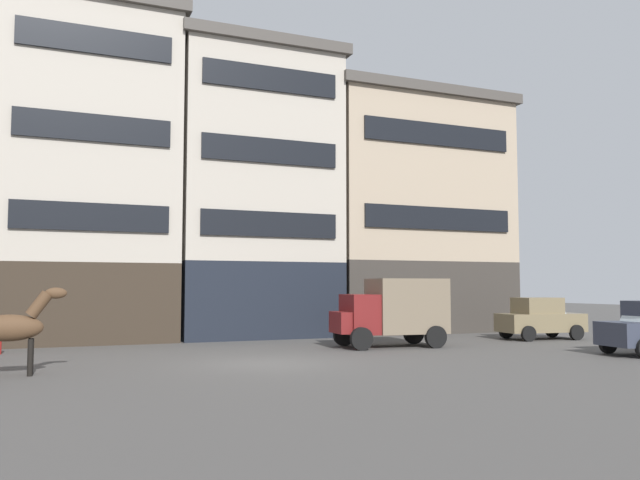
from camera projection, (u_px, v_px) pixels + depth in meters
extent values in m
plane|color=#4C4947|center=(269.00, 363.00, 19.43)|extent=(120.00, 120.00, 0.00)
cube|color=#33281E|center=(86.00, 302.00, 28.01)|extent=(7.09, 6.41, 3.28)
cube|color=#B7AD9E|center=(90.00, 144.00, 28.51)|extent=(7.09, 6.41, 10.67)
cube|color=#47423D|center=(93.00, 22.00, 28.91)|extent=(7.59, 6.91, 0.50)
cube|color=black|center=(92.00, 217.00, 25.25)|extent=(5.96, 0.12, 1.10)
cube|color=black|center=(94.00, 128.00, 25.51)|extent=(5.96, 0.12, 1.10)
cube|color=black|center=(97.00, 40.00, 25.76)|extent=(5.96, 0.12, 1.10)
cube|color=black|center=(249.00, 299.00, 30.85)|extent=(7.36, 6.41, 3.41)
cube|color=#B7AD9E|center=(250.00, 164.00, 31.32)|extent=(7.36, 6.41, 9.74)
cube|color=#47423D|center=(251.00, 61.00, 31.68)|extent=(7.86, 6.91, 0.50)
cube|color=black|center=(271.00, 224.00, 28.08)|extent=(6.18, 0.12, 1.10)
cube|color=black|center=(271.00, 151.00, 28.31)|extent=(6.18, 0.12, 1.10)
cube|color=black|center=(271.00, 79.00, 28.54)|extent=(6.18, 0.12, 1.10)
cube|color=#38332D|center=(407.00, 297.00, 34.19)|extent=(9.73, 6.41, 3.55)
cube|color=tan|center=(405.00, 186.00, 34.61)|extent=(9.73, 6.41, 8.34)
cube|color=#47423D|center=(405.00, 105.00, 34.93)|extent=(10.23, 6.91, 0.50)
cube|color=black|center=(440.00, 218.00, 31.46)|extent=(8.17, 0.12, 1.10)
cube|color=black|center=(439.00, 135.00, 31.76)|extent=(8.17, 0.12, 1.10)
ellipsoid|color=#513823|center=(8.00, 328.00, 16.72)|extent=(1.71, 0.63, 0.70)
cylinder|color=#513823|center=(39.00, 304.00, 17.03)|extent=(0.67, 0.33, 0.76)
ellipsoid|color=#513823|center=(56.00, 293.00, 17.20)|extent=(0.56, 0.25, 0.30)
cylinder|color=black|center=(31.00, 356.00, 17.03)|extent=(0.14, 0.14, 0.95)
cylinder|color=black|center=(30.00, 358.00, 16.70)|extent=(0.14, 0.14, 0.95)
cube|color=maroon|center=(363.00, 314.00, 24.44)|extent=(1.55, 1.82, 1.50)
cube|color=maroon|center=(346.00, 322.00, 24.21)|extent=(1.03, 1.52, 0.80)
cube|color=#756651|center=(407.00, 306.00, 25.00)|extent=(2.96, 2.14, 2.10)
cube|color=silver|center=(352.00, 308.00, 24.32)|extent=(0.31, 1.37, 0.64)
cylinder|color=black|center=(362.00, 339.00, 23.34)|extent=(0.86, 0.29, 0.84)
cylinder|color=black|center=(344.00, 335.00, 25.15)|extent=(0.86, 0.29, 0.84)
cylinder|color=black|center=(436.00, 337.00, 24.24)|extent=(0.86, 0.29, 0.84)
cylinder|color=black|center=(414.00, 333.00, 26.05)|extent=(0.86, 0.29, 0.84)
cube|color=silver|center=(637.00, 315.00, 21.73)|extent=(0.48, 1.34, 0.56)
cylinder|color=black|center=(608.00, 344.00, 22.32)|extent=(0.68, 0.25, 0.66)
cube|color=#7A6B4C|center=(541.00, 323.00, 28.28)|extent=(3.85, 1.98, 0.80)
cube|color=#7A6B4C|center=(537.00, 306.00, 28.29)|extent=(1.94, 1.62, 0.70)
cube|color=silver|center=(554.00, 308.00, 28.52)|extent=(0.47, 1.34, 0.56)
cylinder|color=black|center=(552.00, 330.00, 29.39)|extent=(0.68, 0.25, 0.66)
cylinder|color=black|center=(577.00, 332.00, 27.79)|extent=(0.68, 0.25, 0.66)
cylinder|color=black|center=(506.00, 331.00, 28.71)|extent=(0.68, 0.25, 0.66)
cylinder|color=black|center=(529.00, 334.00, 27.11)|extent=(0.68, 0.25, 0.66)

